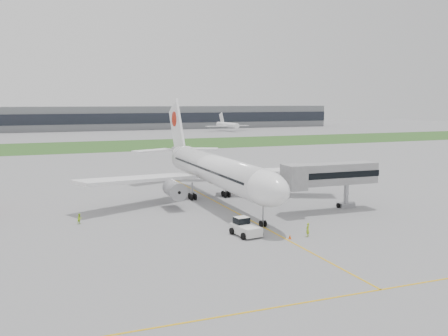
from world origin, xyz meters
name	(u,v)px	position (x,y,z in m)	size (l,w,h in m)	color
ground	(224,206)	(0.00, 0.00, 0.00)	(600.00, 600.00, 0.00)	gray
apron_markings	(235,212)	(0.00, -5.00, 0.00)	(70.00, 70.00, 0.04)	gold
grass_strip	(111,146)	(0.00, 120.00, 0.01)	(600.00, 50.00, 0.02)	#2E5D22
terminal_building	(82,118)	(0.00, 229.87, 7.00)	(320.00, 22.30, 14.00)	gray
airliner	(213,169)	(0.00, 4.87, 5.66)	(48.13, 53.95, 17.88)	white
pushback_tug	(245,227)	(-4.04, -17.93, 1.02)	(3.45, 4.65, 2.23)	silver
jet_bridge	(326,175)	(13.98, -8.97, 5.69)	(16.68, 4.75, 7.69)	#9A9A9D
safety_cone_left	(250,234)	(-3.63, -18.79, 0.26)	(0.38, 0.38, 0.53)	#E74F0C
safety_cone_right	(290,237)	(0.50, -21.79, 0.29)	(0.42, 0.42, 0.58)	#E74F0C
ground_crew_near	(308,230)	(3.25, -21.50, 0.89)	(0.65, 0.42, 1.77)	#A4CE22
ground_crew_far	(80,219)	(-23.54, -3.89, 0.75)	(0.73, 0.57, 1.50)	#B6EC27
distant_aircraft_right	(227,131)	(77.48, 191.46, 0.00)	(26.73, 23.58, 10.22)	white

